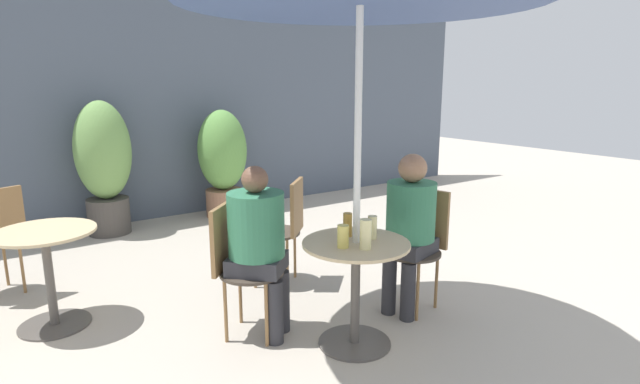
# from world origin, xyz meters

# --- Properties ---
(ground_plane) EXTENTS (20.00, 20.00, 0.00)m
(ground_plane) POSITION_xyz_m (0.00, 0.00, 0.00)
(ground_plane) COLOR #B2A899
(storefront_wall) EXTENTS (10.00, 0.06, 3.00)m
(storefront_wall) POSITION_xyz_m (0.00, 4.08, 1.50)
(storefront_wall) COLOR #4C5666
(storefront_wall) RESTS_ON ground_plane
(cafe_table_near) EXTENTS (0.68, 0.68, 0.70)m
(cafe_table_near) POSITION_xyz_m (-0.01, 0.20, 0.48)
(cafe_table_near) COLOR #514C47
(cafe_table_near) RESTS_ON ground_plane
(cafe_table_far) EXTENTS (0.67, 0.67, 0.70)m
(cafe_table_far) POSITION_xyz_m (-1.60, 1.60, 0.48)
(cafe_table_far) COLOR #514C47
(cafe_table_far) RESTS_ON ground_plane
(bistro_chair_0) EXTENTS (0.46, 0.44, 0.90)m
(bistro_chair_0) POSITION_xyz_m (0.76, 0.40, 0.54)
(bistro_chair_0) COLOR #42382D
(bistro_chair_0) RESTS_ON ground_plane
(bistro_chair_1) EXTENTS (0.49, 0.49, 0.90)m
(bistro_chair_1) POSITION_xyz_m (-0.57, 0.77, 0.54)
(bistro_chair_1) COLOR #42382D
(bistro_chair_1) RESTS_ON ground_plane
(bistro_chair_3) EXTENTS (0.49, 0.49, 0.90)m
(bistro_chair_3) POSITION_xyz_m (0.14, 1.32, 0.54)
(bistro_chair_3) COLOR #42382D
(bistro_chair_3) RESTS_ON ground_plane
(seated_person_0) EXTENTS (0.40, 0.38, 1.19)m
(seated_person_0) POSITION_xyz_m (0.61, 0.36, 0.71)
(seated_person_0) COLOR #2D2D33
(seated_person_0) RESTS_ON ground_plane
(seated_person_1) EXTENTS (0.47, 0.47, 1.17)m
(seated_person_1) POSITION_xyz_m (-0.46, 0.66, 0.69)
(seated_person_1) COLOR #2D2D33
(seated_person_1) RESTS_ON ground_plane
(beer_glass_0) EXTENTS (0.07, 0.07, 0.14)m
(beer_glass_0) POSITION_xyz_m (-0.14, 0.17, 0.77)
(beer_glass_0) COLOR #DBC65B
(beer_glass_0) RESTS_ON cafe_table_near
(beer_glass_1) EXTENTS (0.07, 0.07, 0.18)m
(beer_glass_1) POSITION_xyz_m (-0.05, 0.07, 0.79)
(beer_glass_1) COLOR beige
(beer_glass_1) RESTS_ON cafe_table_near
(beer_glass_2) EXTENTS (0.06, 0.06, 0.15)m
(beer_glass_2) POSITION_xyz_m (0.12, 0.20, 0.77)
(beer_glass_2) COLOR beige
(beer_glass_2) RESTS_ON cafe_table_near
(beer_glass_3) EXTENTS (0.06, 0.06, 0.16)m
(beer_glass_3) POSITION_xyz_m (0.02, 0.33, 0.78)
(beer_glass_3) COLOR #B28433
(beer_glass_3) RESTS_ON cafe_table_near
(potted_plant_0) EXTENTS (0.60, 0.60, 1.49)m
(potted_plant_0) POSITION_xyz_m (-0.77, 3.71, 0.81)
(potted_plant_0) COLOR #47423D
(potted_plant_0) RESTS_ON ground_plane
(potted_plant_1) EXTENTS (0.61, 0.61, 1.35)m
(potted_plant_1) POSITION_xyz_m (0.62, 3.66, 0.74)
(potted_plant_1) COLOR #93664C
(potted_plant_1) RESTS_ON ground_plane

